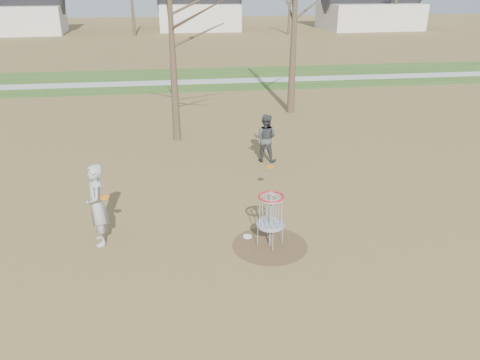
% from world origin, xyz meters
% --- Properties ---
extents(ground, '(160.00, 160.00, 0.00)m').
position_xyz_m(ground, '(0.00, 0.00, 0.00)').
color(ground, brown).
rests_on(ground, ground).
extents(green_band, '(160.00, 8.00, 0.01)m').
position_xyz_m(green_band, '(0.00, 21.00, 0.01)').
color(green_band, '#2D5119').
rests_on(green_band, ground).
extents(footpath, '(160.00, 1.50, 0.01)m').
position_xyz_m(footpath, '(0.00, 20.00, 0.01)').
color(footpath, '#9E9E99').
rests_on(footpath, green_band).
extents(dirt_circle, '(1.80, 1.80, 0.01)m').
position_xyz_m(dirt_circle, '(0.00, 0.00, 0.01)').
color(dirt_circle, '#47331E').
rests_on(dirt_circle, ground).
extents(player_standing, '(0.62, 0.81, 2.00)m').
position_xyz_m(player_standing, '(-3.98, 0.73, 1.00)').
color(player_standing, '#A3A3A3').
rests_on(player_standing, ground).
extents(player_throwing, '(1.00, 0.91, 1.68)m').
position_xyz_m(player_throwing, '(0.99, 5.64, 0.84)').
color(player_throwing, '#3A3C40').
rests_on(player_throwing, ground).
extents(disc_grounded, '(0.22, 0.22, 0.02)m').
position_xyz_m(disc_grounded, '(-0.47, 0.47, 0.02)').
color(disc_grounded, white).
rests_on(disc_grounded, dirt_circle).
extents(discs_in_play, '(4.52, 2.29, 0.33)m').
position_xyz_m(discs_in_play, '(-1.51, 1.65, 1.11)').
color(discs_in_play, orange).
rests_on(discs_in_play, ground).
extents(disc_golf_basket, '(0.64, 0.64, 1.35)m').
position_xyz_m(disc_golf_basket, '(0.00, 0.00, 0.91)').
color(disc_golf_basket, '#9EA3AD').
rests_on(disc_golf_basket, ground).
extents(houses_row, '(56.51, 10.01, 7.26)m').
position_xyz_m(houses_row, '(4.32, 52.56, 3.52)').
color(houses_row, silver).
rests_on(houses_row, ground).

